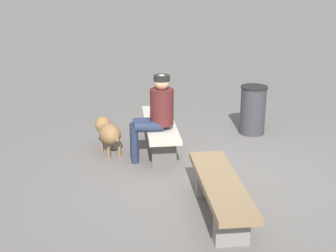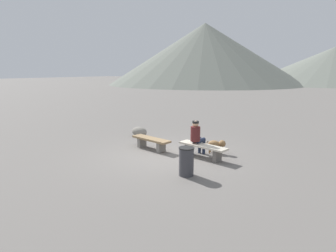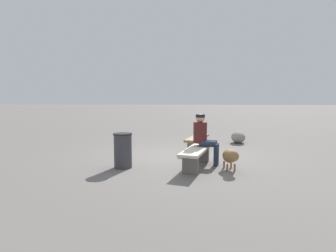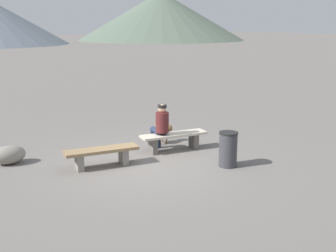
# 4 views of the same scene
# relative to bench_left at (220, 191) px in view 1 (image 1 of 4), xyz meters

# --- Properties ---
(ground) EXTENTS (210.00, 210.00, 0.06)m
(ground) POSITION_rel_bench_left_xyz_m (0.97, -0.38, -0.35)
(ground) COLOR slate
(bench_left) EXTENTS (1.78, 0.76, 0.45)m
(bench_left) POSITION_rel_bench_left_xyz_m (0.00, 0.00, 0.00)
(bench_left) COLOR gray
(bench_left) RESTS_ON ground
(bench_right) EXTENTS (1.85, 0.78, 0.47)m
(bench_right) POSITION_rel_bench_left_xyz_m (2.15, 0.07, 0.02)
(bench_right) COLOR #605B56
(bench_right) RESTS_ON ground
(seated_person) EXTENTS (0.40, 0.65, 1.28)m
(seated_person) POSITION_rel_bench_left_xyz_m (1.83, 0.22, 0.43)
(seated_person) COLOR #511E1E
(seated_person) RESTS_ON ground
(dog) EXTENTS (0.75, 0.39, 0.51)m
(dog) POSITION_rel_bench_left_xyz_m (2.32, 0.84, 0.02)
(dog) COLOR olive
(dog) RESTS_ON ground
(trash_bin) EXTENTS (0.45, 0.45, 0.83)m
(trash_bin) POSITION_rel_bench_left_xyz_m (2.45, -1.68, 0.10)
(trash_bin) COLOR #38383D
(trash_bin) RESTS_ON ground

